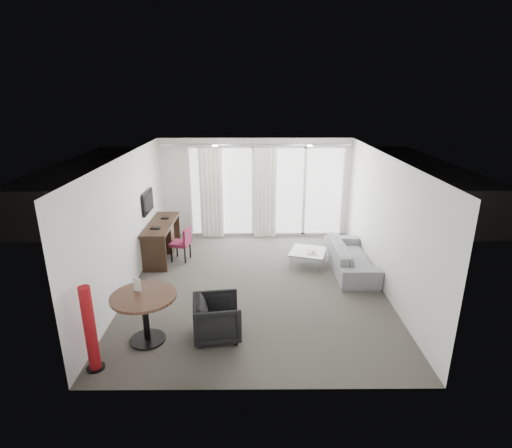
{
  "coord_description": "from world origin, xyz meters",
  "views": [
    {
      "loc": [
        -0.06,
        -7.3,
        3.78
      ],
      "look_at": [
        0.0,
        0.6,
        1.1
      ],
      "focal_mm": 28.0,
      "sensor_mm": 36.0,
      "label": 1
    }
  ],
  "objects_px": {
    "desk_chair": "(180,244)",
    "tub_armchair": "(217,318)",
    "round_table": "(146,318)",
    "red_lamp": "(90,329)",
    "coffee_table": "(308,258)",
    "desk": "(162,240)",
    "rattan_chair_a": "(286,210)",
    "rattan_chair_b": "(308,205)",
    "sofa": "(351,257)"
  },
  "relations": [
    {
      "from": "red_lamp",
      "to": "desk_chair",
      "type": "bearing_deg",
      "value": 81.46
    },
    {
      "from": "tub_armchair",
      "to": "rattan_chair_a",
      "type": "distance_m",
      "value": 5.79
    },
    {
      "from": "round_table",
      "to": "red_lamp",
      "type": "bearing_deg",
      "value": -130.87
    },
    {
      "from": "tub_armchair",
      "to": "coffee_table",
      "type": "bearing_deg",
      "value": -41.37
    },
    {
      "from": "tub_armchair",
      "to": "sofa",
      "type": "relative_size",
      "value": 0.36
    },
    {
      "from": "tub_armchair",
      "to": "rattan_chair_b",
      "type": "distance_m",
      "value": 6.77
    },
    {
      "from": "red_lamp",
      "to": "rattan_chair_b",
      "type": "relative_size",
      "value": 1.72
    },
    {
      "from": "desk_chair",
      "to": "red_lamp",
      "type": "bearing_deg",
      "value": -86.4
    },
    {
      "from": "tub_armchair",
      "to": "coffee_table",
      "type": "relative_size",
      "value": 0.97
    },
    {
      "from": "desk_chair",
      "to": "coffee_table",
      "type": "distance_m",
      "value": 2.94
    },
    {
      "from": "red_lamp",
      "to": "round_table",
      "type": "bearing_deg",
      "value": 49.13
    },
    {
      "from": "desk",
      "to": "desk_chair",
      "type": "relative_size",
      "value": 2.24
    },
    {
      "from": "red_lamp",
      "to": "coffee_table",
      "type": "distance_m",
      "value": 4.96
    },
    {
      "from": "red_lamp",
      "to": "sofa",
      "type": "xyz_separation_m",
      "value": [
        4.39,
        3.26,
        -0.34
      ]
    },
    {
      "from": "rattan_chair_b",
      "to": "tub_armchair",
      "type": "bearing_deg",
      "value": -120.6
    },
    {
      "from": "desk",
      "to": "round_table",
      "type": "distance_m",
      "value": 3.38
    },
    {
      "from": "red_lamp",
      "to": "rattan_chair_a",
      "type": "bearing_deg",
      "value": 63.22
    },
    {
      "from": "round_table",
      "to": "rattan_chair_a",
      "type": "distance_m",
      "value": 6.26
    },
    {
      "from": "sofa",
      "to": "rattan_chair_b",
      "type": "bearing_deg",
      "value": 6.42
    },
    {
      "from": "rattan_chair_a",
      "to": "rattan_chair_b",
      "type": "xyz_separation_m",
      "value": [
        0.74,
        0.79,
        -0.08
      ]
    },
    {
      "from": "tub_armchair",
      "to": "desk",
      "type": "bearing_deg",
      "value": 17.79
    },
    {
      "from": "desk",
      "to": "sofa",
      "type": "height_order",
      "value": "desk"
    },
    {
      "from": "sofa",
      "to": "tub_armchair",
      "type": "bearing_deg",
      "value": 132.65
    },
    {
      "from": "round_table",
      "to": "tub_armchair",
      "type": "distance_m",
      "value": 1.11
    },
    {
      "from": "desk",
      "to": "red_lamp",
      "type": "height_order",
      "value": "red_lamp"
    },
    {
      "from": "coffee_table",
      "to": "round_table",
      "type": "bearing_deg",
      "value": -135.72
    },
    {
      "from": "rattan_chair_a",
      "to": "rattan_chair_b",
      "type": "distance_m",
      "value": 1.09
    },
    {
      "from": "desk_chair",
      "to": "tub_armchair",
      "type": "distance_m",
      "value": 3.25
    },
    {
      "from": "desk_chair",
      "to": "tub_armchair",
      "type": "relative_size",
      "value": 1.08
    },
    {
      "from": "red_lamp",
      "to": "rattan_chair_b",
      "type": "distance_m",
      "value": 8.16
    },
    {
      "from": "desk_chair",
      "to": "sofa",
      "type": "bearing_deg",
      "value": 3.82
    },
    {
      "from": "desk_chair",
      "to": "sofa",
      "type": "height_order",
      "value": "desk_chair"
    },
    {
      "from": "round_table",
      "to": "coffee_table",
      "type": "bearing_deg",
      "value": 44.28
    },
    {
      "from": "red_lamp",
      "to": "sofa",
      "type": "bearing_deg",
      "value": 36.6
    },
    {
      "from": "red_lamp",
      "to": "rattan_chair_b",
      "type": "height_order",
      "value": "red_lamp"
    },
    {
      "from": "round_table",
      "to": "red_lamp",
      "type": "relative_size",
      "value": 0.78
    },
    {
      "from": "round_table",
      "to": "coffee_table",
      "type": "height_order",
      "value": "round_table"
    },
    {
      "from": "round_table",
      "to": "tub_armchair",
      "type": "xyz_separation_m",
      "value": [
        1.1,
        0.1,
        -0.06
      ]
    },
    {
      "from": "rattan_chair_b",
      "to": "desk",
      "type": "bearing_deg",
      "value": -151.79
    },
    {
      "from": "desk",
      "to": "rattan_chair_a",
      "type": "height_order",
      "value": "rattan_chair_a"
    },
    {
      "from": "desk_chair",
      "to": "tub_armchair",
      "type": "height_order",
      "value": "desk_chair"
    },
    {
      "from": "red_lamp",
      "to": "coffee_table",
      "type": "bearing_deg",
      "value": 45.14
    },
    {
      "from": "tub_armchair",
      "to": "sofa",
      "type": "xyz_separation_m",
      "value": [
        2.71,
        2.49,
        -0.03
      ]
    },
    {
      "from": "desk_chair",
      "to": "sofa",
      "type": "xyz_separation_m",
      "value": [
        3.81,
        -0.56,
        -0.1
      ]
    },
    {
      "from": "desk_chair",
      "to": "red_lamp",
      "type": "xyz_separation_m",
      "value": [
        -0.57,
        -3.81,
        0.25
      ]
    },
    {
      "from": "desk",
      "to": "round_table",
      "type": "height_order",
      "value": "desk"
    },
    {
      "from": "round_table",
      "to": "coffee_table",
      "type": "relative_size",
      "value": 1.32
    },
    {
      "from": "round_table",
      "to": "sofa",
      "type": "bearing_deg",
      "value": 34.23
    },
    {
      "from": "coffee_table",
      "to": "sofa",
      "type": "bearing_deg",
      "value": -15.07
    },
    {
      "from": "desk_chair",
      "to": "round_table",
      "type": "bearing_deg",
      "value": -77.82
    }
  ]
}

